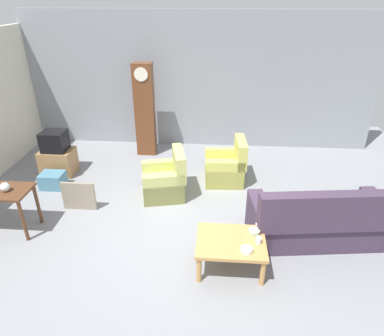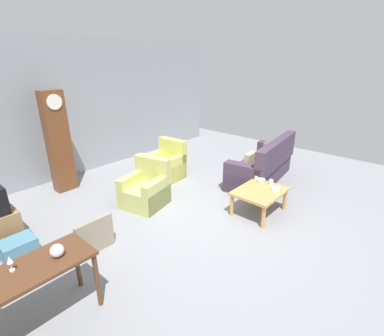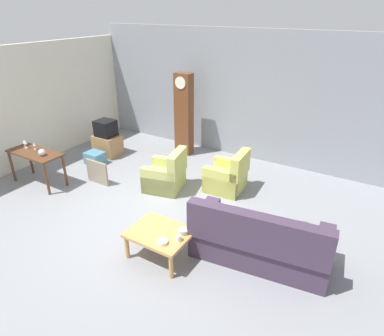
{
  "view_description": "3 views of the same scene",
  "coord_description": "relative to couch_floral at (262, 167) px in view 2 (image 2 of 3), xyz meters",
  "views": [
    {
      "loc": [
        0.47,
        -4.6,
        3.52
      ],
      "look_at": [
        0.05,
        0.84,
        0.68
      ],
      "focal_mm": 31.79,
      "sensor_mm": 36.0,
      "label": 1
    },
    {
      "loc": [
        -3.7,
        -3.07,
        2.79
      ],
      "look_at": [
        0.23,
        0.39,
        0.73
      ],
      "focal_mm": 26.8,
      "sensor_mm": 36.0,
      "label": 2
    },
    {
      "loc": [
        3.37,
        -4.25,
        3.66
      ],
      "look_at": [
        0.24,
        0.91,
        0.72
      ],
      "focal_mm": 31.25,
      "sensor_mm": 36.0,
      "label": 3
    }
  ],
  "objects": [
    {
      "name": "garage_door_wall",
      "position": [
        -2.11,
        3.77,
        1.25
      ],
      "size": [
        8.4,
        0.16,
        3.2
      ],
      "primitive_type": "cube",
      "color": "gray",
      "rests_on": "ground_plane"
    },
    {
      "name": "coffee_table_wood",
      "position": [
        -1.38,
        -0.69,
        0.04
      ],
      "size": [
        0.96,
        0.76,
        0.46
      ],
      "color": "tan",
      "rests_on": "ground_plane"
    },
    {
      "name": "wine_glass_short",
      "position": [
        -5.27,
        -0.02,
        0.53
      ],
      "size": [
        0.06,
        0.06,
        0.18
      ],
      "color": "silver",
      "rests_on": "console_table_dark"
    },
    {
      "name": "cup_white_porcelain",
      "position": [
        -0.98,
        -0.39,
        0.15
      ],
      "size": [
        0.09,
        0.09,
        0.08
      ],
      "primitive_type": "cylinder",
      "color": "white",
      "rests_on": "coffee_table_wood"
    },
    {
      "name": "framed_picture_leaning",
      "position": [
        -4.06,
        0.57,
        -0.08
      ],
      "size": [
        0.6,
        0.05,
        0.54
      ],
      "primitive_type": "cube",
      "color": "gray",
      "rests_on": "ground_plane"
    },
    {
      "name": "console_table_dark",
      "position": [
        -5.18,
        -0.12,
        0.31
      ],
      "size": [
        1.3,
        0.56,
        0.77
      ],
      "color": "#56331E",
      "rests_on": "ground_plane"
    },
    {
      "name": "bowl_shallow_green",
      "position": [
        -1.06,
        -0.52,
        0.15
      ],
      "size": [
        0.16,
        0.16,
        0.07
      ],
      "primitive_type": "cylinder",
      "color": "#B2C69E",
      "rests_on": "coffee_table_wood"
    },
    {
      "name": "grandfather_clock",
      "position": [
        -3.31,
        3.05,
        0.73
      ],
      "size": [
        0.44,
        0.3,
        2.16
      ],
      "color": "brown",
      "rests_on": "ground_plane"
    },
    {
      "name": "ground_plane",
      "position": [
        -2.11,
        0.17,
        -0.35
      ],
      "size": [
        10.4,
        10.4,
        0.0
      ],
      "primitive_type": "plane",
      "color": "gray"
    },
    {
      "name": "bowl_white_stacked",
      "position": [
        -1.18,
        -0.9,
        0.14
      ],
      "size": [
        0.16,
        0.16,
        0.05
      ],
      "primitive_type": "cylinder",
      "color": "white",
      "rests_on": "coffee_table_wood"
    },
    {
      "name": "cup_blue_rimmed",
      "position": [
        -1.01,
        -0.72,
        0.16
      ],
      "size": [
        0.08,
        0.08,
        0.1
      ],
      "primitive_type": "cylinder",
      "color": "silver",
      "rests_on": "coffee_table_wood"
    },
    {
      "name": "storage_box_blue",
      "position": [
        -4.89,
        1.28,
        -0.2
      ],
      "size": [
        0.46,
        0.37,
        0.31
      ],
      "primitive_type": "cube",
      "color": "teal",
      "rests_on": "ground_plane"
    },
    {
      "name": "armchair_olive_near",
      "position": [
        -2.58,
        1.16,
        -0.05
      ],
      "size": [
        0.94,
        0.92,
        0.92
      ],
      "color": "#B7BC66",
      "rests_on": "ground_plane"
    },
    {
      "name": "armchair_olive_far",
      "position": [
        -1.41,
        1.81,
        -0.05
      ],
      "size": [
        0.84,
        0.81,
        0.92
      ],
      "color": "#C9C95C",
      "rests_on": "ground_plane"
    },
    {
      "name": "couch_floral",
      "position": [
        0.0,
        0.0,
        0.0
      ],
      "size": [
        2.19,
        1.13,
        1.04
      ],
      "color": "#423347",
      "rests_on": "ground_plane"
    },
    {
      "name": "glass_dome_cloche",
      "position": [
        -4.87,
        -0.15,
        0.49
      ],
      "size": [
        0.15,
        0.15,
        0.15
      ],
      "primitive_type": "sphere",
      "color": "silver",
      "rests_on": "console_table_dark"
    }
  ]
}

